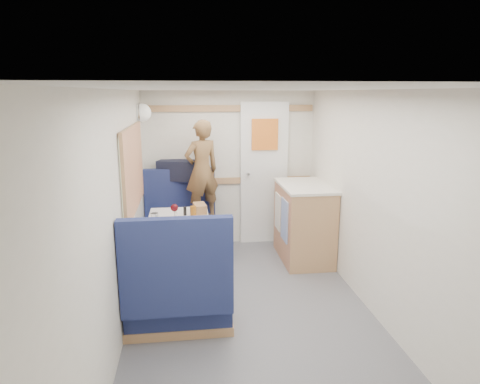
{
  "coord_description": "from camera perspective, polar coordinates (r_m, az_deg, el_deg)",
  "views": [
    {
      "loc": [
        -0.55,
        -3.21,
        1.98
      ],
      "look_at": [
        -0.03,
        0.9,
        1.01
      ],
      "focal_mm": 32.0,
      "sensor_mm": 36.0,
      "label": 1
    }
  ],
  "objects": [
    {
      "name": "floor",
      "position": [
        3.81,
        2.26,
        -18.07
      ],
      "size": [
        4.5,
        4.5,
        0.0
      ],
      "primitive_type": "plane",
      "color": "#515156",
      "rests_on": "ground"
    },
    {
      "name": "ceiling",
      "position": [
        3.26,
        2.58,
        13.56
      ],
      "size": [
        4.5,
        4.5,
        0.0
      ],
      "primitive_type": "plane",
      "rotation": [
        3.14,
        0.0,
        0.0
      ],
      "color": "silver",
      "rests_on": "wall_back"
    },
    {
      "name": "wall_back",
      "position": [
        5.58,
        -1.4,
        3.07
      ],
      "size": [
        2.2,
        0.02,
        2.0
      ],
      "primitive_type": "cube",
      "color": "silver",
      "rests_on": "floor"
    },
    {
      "name": "wall_left",
      "position": [
        3.41,
        -16.22,
        -4.04
      ],
      "size": [
        0.02,
        4.5,
        2.0
      ],
      "primitive_type": "cube",
      "color": "silver",
      "rests_on": "floor"
    },
    {
      "name": "wall_right",
      "position": [
        3.74,
        19.29,
        -2.73
      ],
      "size": [
        0.02,
        4.5,
        2.0
      ],
      "primitive_type": "cube",
      "color": "silver",
      "rests_on": "floor"
    },
    {
      "name": "oak_trim_low",
      "position": [
        5.59,
        -1.37,
        1.52
      ],
      "size": [
        2.15,
        0.02,
        0.08
      ],
      "primitive_type": "cube",
      "color": "#AD704E",
      "rests_on": "wall_back"
    },
    {
      "name": "oak_trim_high",
      "position": [
        5.48,
        -1.42,
        11.1
      ],
      "size": [
        2.15,
        0.02,
        0.08
      ],
      "primitive_type": "cube",
      "color": "#AD704E",
      "rests_on": "wall_back"
    },
    {
      "name": "side_window",
      "position": [
        4.31,
        -14.16,
        3.06
      ],
      "size": [
        0.04,
        1.3,
        0.72
      ],
      "primitive_type": "cube",
      "color": "#B8BEA1",
      "rests_on": "wall_left"
    },
    {
      "name": "rear_door",
      "position": [
        5.61,
        3.21,
        2.83
      ],
      "size": [
        0.62,
        0.12,
        1.86
      ],
      "color": "white",
      "rests_on": "wall_back"
    },
    {
      "name": "dinette_table",
      "position": [
        4.45,
        -8.13,
        -5.47
      ],
      "size": [
        0.62,
        0.92,
        0.72
      ],
      "color": "white",
      "rests_on": "floor"
    },
    {
      "name": "bench_far",
      "position": [
        5.35,
        -7.91,
        -5.23
      ],
      "size": [
        0.9,
        0.59,
        1.05
      ],
      "color": "#18274E",
      "rests_on": "floor"
    },
    {
      "name": "bench_near",
      "position": [
        3.75,
        -8.19,
        -13.55
      ],
      "size": [
        0.9,
        0.59,
        1.05
      ],
      "color": "#18274E",
      "rests_on": "floor"
    },
    {
      "name": "ledge",
      "position": [
        5.45,
        -8.07,
        1.41
      ],
      "size": [
        0.9,
        0.14,
        0.04
      ],
      "primitive_type": "cube",
      "color": "#AD704E",
      "rests_on": "bench_far"
    },
    {
      "name": "dome_light",
      "position": [
        5.09,
        -12.89,
        10.29
      ],
      "size": [
        0.2,
        0.2,
        0.2
      ],
      "primitive_type": "sphere",
      "color": "white",
      "rests_on": "wall_left"
    },
    {
      "name": "galley_counter",
      "position": [
        5.18,
        8.48,
        -3.94
      ],
      "size": [
        0.57,
        0.92,
        0.92
      ],
      "color": "#AD704E",
      "rests_on": "floor"
    },
    {
      "name": "person",
      "position": [
        5.18,
        -5.12,
        2.89
      ],
      "size": [
        0.52,
        0.45,
        1.21
      ],
      "primitive_type": "imported",
      "rotation": [
        0.0,
        0.0,
        3.57
      ],
      "color": "brown",
      "rests_on": "bench_far"
    },
    {
      "name": "duffel_bag",
      "position": [
        5.42,
        -8.13,
        2.9
      ],
      "size": [
        0.57,
        0.4,
        0.25
      ],
      "primitive_type": "cube",
      "rotation": [
        0.0,
        0.0,
        -0.34
      ],
      "color": "black",
      "rests_on": "ledge"
    },
    {
      "name": "tray",
      "position": [
        4.19,
        -5.48,
        -4.23
      ],
      "size": [
        0.3,
        0.36,
        0.02
      ],
      "primitive_type": "cube",
      "rotation": [
        0.0,
        0.0,
        -0.19
      ],
      "color": "white",
      "rests_on": "dinette_table"
    },
    {
      "name": "orange_fruit",
      "position": [
        4.19,
        -5.93,
        -3.57
      ],
      "size": [
        0.07,
        0.07,
        0.07
      ],
      "primitive_type": "sphere",
      "color": "orange",
      "rests_on": "tray"
    },
    {
      "name": "cheese_block",
      "position": [
        4.22,
        -7.72,
        -3.74
      ],
      "size": [
        0.12,
        0.09,
        0.04
      ],
      "primitive_type": "cube",
      "rotation": [
        0.0,
        0.0,
        0.25
      ],
      "color": "#F5DC8E",
      "rests_on": "tray"
    },
    {
      "name": "wine_glass",
      "position": [
        4.33,
        -8.75,
        -2.18
      ],
      "size": [
        0.08,
        0.08,
        0.17
      ],
      "color": "white",
      "rests_on": "dinette_table"
    },
    {
      "name": "tumbler_left",
      "position": [
        4.22,
        -11.33,
        -3.57
      ],
      "size": [
        0.07,
        0.07,
        0.12
      ],
      "primitive_type": "cylinder",
      "color": "white",
      "rests_on": "dinette_table"
    },
    {
      "name": "beer_glass",
      "position": [
        4.49,
        -6.27,
        -2.52
      ],
      "size": [
        0.06,
        0.06,
        0.1
      ],
      "primitive_type": "cylinder",
      "color": "brown",
      "rests_on": "dinette_table"
    },
    {
      "name": "pepper_grinder",
      "position": [
        4.51,
        -7.35,
        -2.53
      ],
      "size": [
        0.03,
        0.03,
        0.09
      ],
      "primitive_type": "cylinder",
      "color": "black",
      "rests_on": "dinette_table"
    },
    {
      "name": "salt_grinder",
      "position": [
        4.36,
        -8.49,
        -3.17
      ],
      "size": [
        0.03,
        0.03,
        0.09
      ],
      "primitive_type": "cylinder",
      "color": "white",
      "rests_on": "dinette_table"
    },
    {
      "name": "bread_loaf",
      "position": [
        4.6,
        -5.37,
        -2.15
      ],
      "size": [
        0.15,
        0.23,
        0.09
      ],
      "primitive_type": "cube",
      "rotation": [
        0.0,
        0.0,
        0.13
      ],
      "color": "#8B5E3A",
      "rests_on": "dinette_table"
    }
  ]
}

